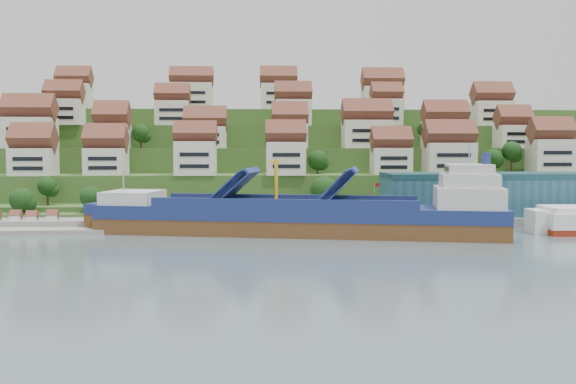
{
  "coord_description": "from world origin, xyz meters",
  "views": [
    {
      "loc": [
        -9.35,
        -132.98,
        18.29
      ],
      "look_at": [
        -1.38,
        14.0,
        8.0
      ],
      "focal_mm": 40.0,
      "sensor_mm": 36.0,
      "label": 1
    }
  ],
  "objects": [
    {
      "name": "hillside",
      "position": [
        0.0,
        103.55,
        10.66
      ],
      "size": [
        260.0,
        128.0,
        31.0
      ],
      "color": "#2D4C1E",
      "rests_on": "ground"
    },
    {
      "name": "warehouse",
      "position": [
        52.0,
        17.0,
        7.2
      ],
      "size": [
        60.0,
        15.0,
        10.0
      ],
      "primitive_type": "cube",
      "color": "#265468",
      "rests_on": "quay"
    },
    {
      "name": "flagpole",
      "position": [
        18.11,
        10.0,
        6.88
      ],
      "size": [
        1.28,
        0.16,
        8.0
      ],
      "color": "gray",
      "rests_on": "quay"
    },
    {
      "name": "pebble_beach",
      "position": [
        -58.0,
        12.0,
        0.5
      ],
      "size": [
        45.0,
        20.0,
        1.0
      ],
      "primitive_type": "cube",
      "color": "gray",
      "rests_on": "ground"
    },
    {
      "name": "quay",
      "position": [
        20.0,
        15.0,
        1.1
      ],
      "size": [
        180.0,
        14.0,
        2.2
      ],
      "primitive_type": "cube",
      "color": "gray",
      "rests_on": "ground"
    },
    {
      "name": "beach_huts",
      "position": [
        -60.0,
        10.75,
        2.1
      ],
      "size": [
        14.4,
        3.7,
        2.2
      ],
      "color": "white",
      "rests_on": "pebble_beach"
    },
    {
      "name": "hillside_trees",
      "position": [
        -8.65,
        40.64,
        14.61
      ],
      "size": [
        140.88,
        62.38,
        29.88
      ],
      "color": "#1A4015",
      "rests_on": "ground"
    },
    {
      "name": "hillside_village",
      "position": [
        -1.38,
        59.97,
        24.1
      ],
      "size": [
        158.39,
        62.65,
        29.19
      ],
      "color": "silver",
      "rests_on": "ground"
    },
    {
      "name": "cargo_ship",
      "position": [
        2.02,
        -0.24,
        3.54
      ],
      "size": [
        85.85,
        30.31,
        18.93
      ],
      "rotation": [
        0.0,
        0.0,
        -0.21
      ],
      "color": "brown",
      "rests_on": "ground"
    },
    {
      "name": "ground",
      "position": [
        0.0,
        0.0,
        0.0
      ],
      "size": [
        300.0,
        300.0,
        0.0
      ],
      "primitive_type": "plane",
      "color": "slate",
      "rests_on": "ground"
    }
  ]
}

